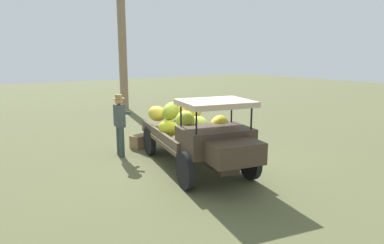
{
  "coord_description": "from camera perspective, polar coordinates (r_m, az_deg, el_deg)",
  "views": [
    {
      "loc": [
        6.79,
        -4.95,
        2.85
      ],
      "look_at": [
        -0.3,
        0.04,
        1.12
      ],
      "focal_mm": 32.08,
      "sensor_mm": 36.0,
      "label": 1
    }
  ],
  "objects": [
    {
      "name": "wooden_crate",
      "position": [
        10.72,
        -8.5,
        -3.18
      ],
      "size": [
        0.52,
        0.67,
        0.39
      ],
      "primitive_type": "cube",
      "rotation": [
        0.0,
        0.0,
        1.83
      ],
      "color": "olive",
      "rests_on": "ground"
    },
    {
      "name": "truck",
      "position": [
        8.48,
        1.04,
        -1.83
      ],
      "size": [
        4.65,
        2.52,
        1.85
      ],
      "rotation": [
        0.0,
        0.0,
        -0.22
      ],
      "color": "#3D3025",
      "rests_on": "ground"
    },
    {
      "name": "ground_plane",
      "position": [
        8.87,
        0.89,
        -7.47
      ],
      "size": [
        60.0,
        60.0,
        0.0
      ],
      "primitive_type": "plane",
      "color": "brown"
    },
    {
      "name": "farmer",
      "position": [
        9.78,
        -11.91,
        0.12
      ],
      "size": [
        0.52,
        0.48,
        1.75
      ],
      "rotation": [
        0.0,
        0.0,
        1.43
      ],
      "color": "#34433E",
      "rests_on": "ground"
    }
  ]
}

